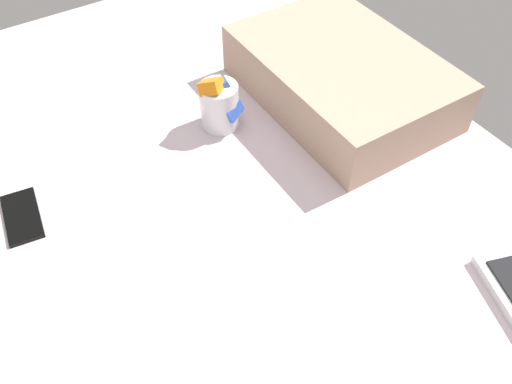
% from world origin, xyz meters
% --- Properties ---
extents(bed_mattress, '(1.80, 1.40, 0.18)m').
position_xyz_m(bed_mattress, '(0.00, 0.00, 0.09)').
color(bed_mattress, silver).
rests_on(bed_mattress, ground).
extents(snack_cup, '(0.10, 0.10, 0.14)m').
position_xyz_m(snack_cup, '(-0.20, 0.18, 0.24)').
color(snack_cup, silver).
rests_on(snack_cup, bed_mattress).
extents(cell_phone, '(0.15, 0.09, 0.01)m').
position_xyz_m(cell_phone, '(-0.17, -0.30, 0.18)').
color(cell_phone, black).
rests_on(cell_phone, bed_mattress).
extents(pillow, '(0.52, 0.36, 0.13)m').
position_xyz_m(pillow, '(-0.13, 0.48, 0.24)').
color(pillow, tan).
rests_on(pillow, bed_mattress).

